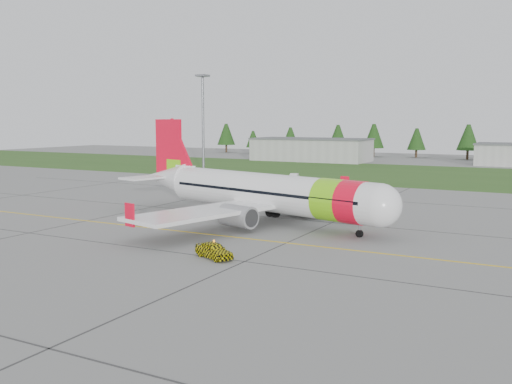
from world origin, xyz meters
The scene contains 9 objects.
ground centered at (0.00, 0.00, 0.00)m, with size 320.00×320.00×0.00m, color gray.
aircraft centered at (2.77, 17.10, 3.31)m, with size 37.12×34.96×11.46m.
follow_me_car centered at (7.20, -0.16, 1.98)m, with size 1.59×1.35×3.96m, color yellow.
service_van centered at (-12.04, 58.46, 2.11)m, with size 1.47×1.39×4.21m, color silver.
grass_strip centered at (0.00, 82.00, 0.01)m, with size 320.00×50.00×0.03m, color #30561E.
taxi_guideline centered at (0.00, 8.00, 0.01)m, with size 120.00×0.25×0.02m, color gold.
hangar_west centered at (-30.00, 110.00, 3.00)m, with size 32.00×14.00×6.00m, color #A8A8A3.
floodlight_mast centered at (-32.00, 58.00, 10.00)m, with size 0.50×0.50×20.00m, color slate.
treeline centered at (0.00, 138.00, 5.00)m, with size 160.00×8.00×10.00m, color #1C3F14, non-canonical shape.
Camera 1 is at (31.90, -39.12, 11.29)m, focal length 40.00 mm.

